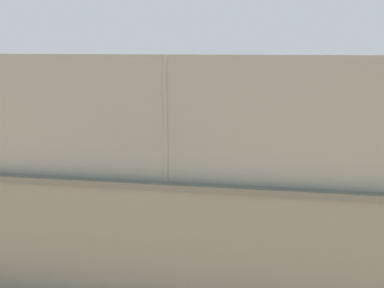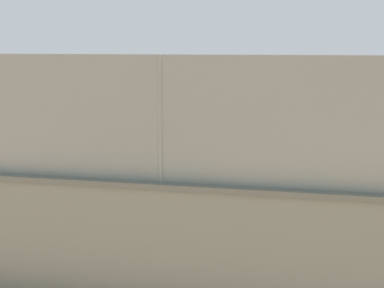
# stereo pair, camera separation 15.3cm
# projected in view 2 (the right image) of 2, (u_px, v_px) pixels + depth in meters

# --- Properties ---
(ground_plane) EXTENTS (260.00, 260.00, 0.00)m
(ground_plane) POSITION_uv_depth(u_px,v_px,m) (222.00, 142.00, 18.48)
(ground_plane) COLOR tan
(perimeter_wall) EXTENTS (24.14, 1.06, 1.71)m
(perimeter_wall) POSITION_uv_depth(u_px,v_px,m) (290.00, 252.00, 6.57)
(perimeter_wall) COLOR gray
(perimeter_wall) RESTS_ON ground_plane
(fence_panel_on_wall) EXTENTS (23.72, 0.75, 1.64)m
(fence_panel_on_wall) POSITION_uv_depth(u_px,v_px,m) (295.00, 123.00, 6.25)
(fence_panel_on_wall) COLOR gray
(fence_panel_on_wall) RESTS_ON perimeter_wall
(player_baseline_waiting) EXTENTS (0.77, 1.22, 1.68)m
(player_baseline_waiting) POSITION_uv_depth(u_px,v_px,m) (228.00, 143.00, 13.08)
(player_baseline_waiting) COLOR navy
(player_baseline_waiting) RESTS_ON ground_plane
(player_foreground_swinging) EXTENTS (0.65, 0.93, 1.50)m
(player_foreground_swinging) POSITION_uv_depth(u_px,v_px,m) (153.00, 116.00, 19.01)
(player_foreground_swinging) COLOR black
(player_foreground_swinging) RESTS_ON ground_plane
(sports_ball) EXTENTS (0.16, 0.16, 0.16)m
(sports_ball) POSITION_uv_depth(u_px,v_px,m) (176.00, 202.00, 11.29)
(sports_ball) COLOR white
(sports_ball) RESTS_ON ground_plane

